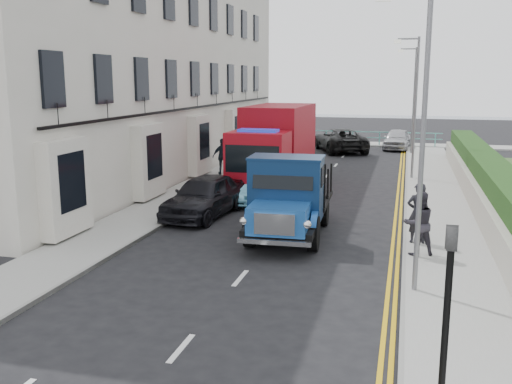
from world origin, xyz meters
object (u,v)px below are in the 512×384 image
Objects in this scene: lamp_near at (418,125)px; parked_car_front at (204,196)px; red_lorry at (275,145)px; lamp_mid at (413,100)px; pedestrian_east_near at (418,213)px; lamp_far at (412,94)px; bedford_lorry at (287,203)px.

parked_car_front is at bearing 140.28° from lamp_near.
red_lorry reaches higher than parked_car_front.
pedestrian_east_near is at bearing -88.93° from lamp_mid.
red_lorry is (-6.01, -14.02, -1.97)m from lamp_far.
lamp_mid is 10.00m from lamp_far.
lamp_near is 16.00m from lamp_mid.
lamp_near is 3.77× the size of pedestrian_east_near.
bedford_lorry is 0.78× the size of red_lorry.
bedford_lorry is (-3.74, 3.72, -2.78)m from lamp_near.
pedestrian_east_near is (0.22, -11.92, -2.95)m from lamp_mid.
pedestrian_east_near is (3.97, 0.36, -0.17)m from bedford_lorry.
lamp_far is 22.76m from bedford_lorry.
parked_car_front is (-7.35, -19.89, -3.23)m from lamp_far.
red_lorry is at bearing 83.77° from parked_car_front.
red_lorry is at bearing 116.66° from lamp_near.
lamp_far reaches higher than red_lorry.
lamp_far is at bearing 67.74° from red_lorry.
lamp_near reaches higher than red_lorry.
bedford_lorry is at bearing -99.54° from lamp_far.
lamp_far is 15.38m from red_lorry.
red_lorry is at bearing 102.78° from bedford_lorry.
lamp_near is 0.96× the size of red_lorry.
lamp_mid reaches higher than red_lorry.
lamp_near is at bearing -90.00° from lamp_mid.
parked_car_front is at bearing -126.61° from lamp_mid.
pedestrian_east_near is (0.22, -21.92, -2.95)m from lamp_far.
lamp_far is 0.96× the size of red_lorry.
lamp_far is 1.22× the size of bedford_lorry.
bedford_lorry is (-3.74, -22.28, -2.78)m from lamp_far.
bedford_lorry is at bearing -106.96° from lamp_mid.
bedford_lorry is at bearing -1.55° from pedestrian_east_near.
lamp_far is at bearing 76.30° from parked_car_front.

